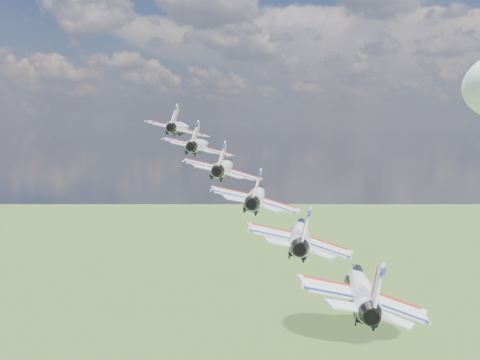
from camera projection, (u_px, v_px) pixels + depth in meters
The scene contains 6 objects.
jet_0 at pixel (180, 127), 104.74m from camera, with size 11.67×17.28×5.16m, color white, non-canonical shape.
jet_1 at pixel (200, 145), 94.17m from camera, with size 11.67×17.28×5.16m, color white, non-canonical shape.
jet_2 at pixel (225, 167), 83.60m from camera, with size 11.67×17.28×5.16m, color white, non-canonical shape.
jet_3 at pixel (257, 195), 73.02m from camera, with size 11.67×17.28×5.16m, color white, non-canonical shape.
jet_4 at pixel (300, 233), 62.45m from camera, with size 11.67×17.28×5.16m, color silver, non-canonical shape.
jet_5 at pixel (360, 287), 51.88m from camera, with size 11.67×17.28×5.16m, color silver, non-canonical shape.
Camera 1 is at (50.04, -52.75, 150.17)m, focal length 40.00 mm.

